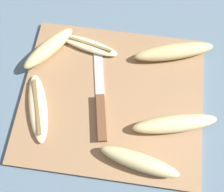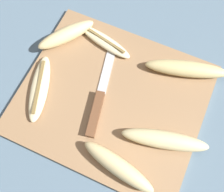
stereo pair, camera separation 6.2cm
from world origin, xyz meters
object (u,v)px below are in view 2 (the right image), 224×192
knife (98,105)px  banana_cream_curved (40,88)px  banana_soft_right (165,140)px  banana_spotted_left (186,69)px  banana_ripe_center (118,166)px  banana_mellow_near (66,35)px  banana_pale_long (105,42)px

knife → banana_cream_curved: bearing=175.9°
knife → banana_soft_right: bearing=-17.5°
knife → banana_spotted_left: size_ratio=1.22×
banana_ripe_center → banana_mellow_near: bearing=135.9°
knife → banana_ripe_center: size_ratio=1.39×
knife → banana_pale_long: bearing=97.3°
banana_pale_long → banana_mellow_near: 0.10m
banana_mellow_near → banana_cream_curved: banana_mellow_near is taller
banana_soft_right → banana_cream_curved: bearing=-179.6°
knife → banana_mellow_near: bearing=126.9°
banana_soft_right → banana_pale_long: size_ratio=1.24×
banana_pale_long → banana_ripe_center: size_ratio=0.88×
banana_pale_long → banana_cream_curved: size_ratio=0.90×
banana_pale_long → banana_cream_curved: (-0.09, -0.18, -0.00)m
knife → banana_mellow_near: size_ratio=1.68×
banana_cream_curved → banana_ripe_center: (0.25, -0.09, 0.01)m
banana_cream_curved → banana_pale_long: bearing=63.7°
banana_ripe_center → banana_spotted_left: bearing=78.1°
banana_spotted_left → banana_pale_long: banana_spotted_left is taller
banana_soft_right → banana_ripe_center: 0.12m
banana_pale_long → banana_mellow_near: banana_mellow_near is taller
banana_spotted_left → banana_ripe_center: size_ratio=1.14×
banana_soft_right → banana_mellow_near: same height
banana_soft_right → banana_pale_long: bearing=141.7°
banana_spotted_left → banana_ripe_center: bearing=-101.9°
knife → banana_ripe_center: banana_ripe_center is taller
banana_spotted_left → banana_ripe_center: banana_ripe_center is taller
banana_pale_long → banana_ripe_center: bearing=-60.2°
knife → banana_ripe_center: (0.10, -0.11, 0.01)m
banana_ripe_center → banana_cream_curved: bearing=159.6°
banana_soft_right → banana_ripe_center: (-0.07, -0.09, 0.00)m
banana_soft_right → knife: bearing=174.3°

